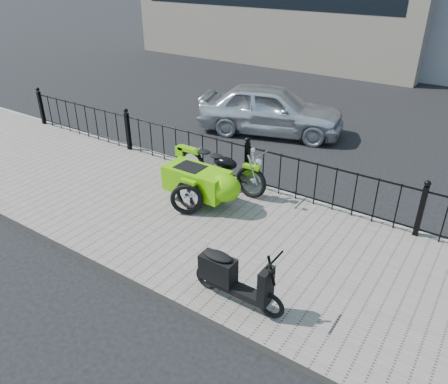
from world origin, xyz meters
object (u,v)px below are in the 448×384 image
Objects in this scene: motorcycle_sidecar at (208,180)px; scooter at (232,277)px; sedan_car at (271,109)px; spare_tire at (187,200)px.

scooter is (1.95, -2.14, -0.09)m from motorcycle_sidecar.
scooter is 0.36× the size of sedan_car.
motorcycle_sidecar is 2.90m from scooter.
scooter is 7.17m from sedan_car.
scooter is at bearing -47.67° from motorcycle_sidecar.
spare_tire is 5.14m from sedan_car.
sedan_car is at bearing 114.32° from scooter.
sedan_car reaches higher than scooter.
spare_tire is (-1.99, 1.49, -0.07)m from scooter.
sedan_car is (-1.00, 4.39, 0.10)m from motorcycle_sidecar.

